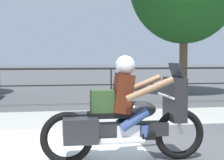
% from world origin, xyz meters
% --- Properties ---
extents(ground_plane, '(120.00, 120.00, 0.00)m').
position_xyz_m(ground_plane, '(0.00, 0.00, 0.00)').
color(ground_plane, '#4C4C4F').
extents(sidewalk_band, '(44.00, 2.40, 0.01)m').
position_xyz_m(sidewalk_band, '(0.00, 3.40, 0.01)').
color(sidewalk_band, '#A8A59E').
rests_on(sidewalk_band, ground).
extents(fence_railing, '(36.00, 0.05, 1.21)m').
position_xyz_m(fence_railing, '(0.00, 5.58, 0.95)').
color(fence_railing, black).
rests_on(fence_railing, ground).
extents(motorcycle, '(2.46, 0.76, 1.57)m').
position_xyz_m(motorcycle, '(-0.74, -0.31, 0.69)').
color(motorcycle, black).
rests_on(motorcycle, ground).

